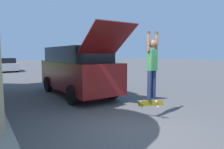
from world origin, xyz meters
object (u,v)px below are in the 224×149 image
at_px(suv_parked, 77,69).
at_px(skateboard, 150,103).
at_px(skateboarder, 152,64).
at_px(car_down_street, 6,65).

distance_m(suv_parked, skateboard, 4.55).
distance_m(skateboarder, skateboard, 1.17).
bearing_deg(suv_parked, skateboarder, -85.21).
bearing_deg(suv_parked, car_down_street, 94.85).
distance_m(suv_parked, skateboarder, 4.55).
distance_m(suv_parked, car_down_street, 15.78).
height_order(suv_parked, skateboard, suv_parked).
height_order(suv_parked, car_down_street, suv_parked).
xyz_separation_m(skateboarder, skateboard, (-0.03, 0.03, -1.16)).
bearing_deg(skateboarder, car_down_street, 94.83).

